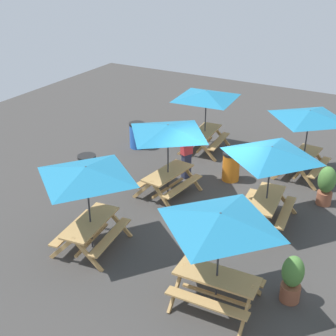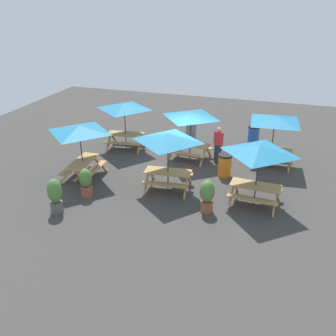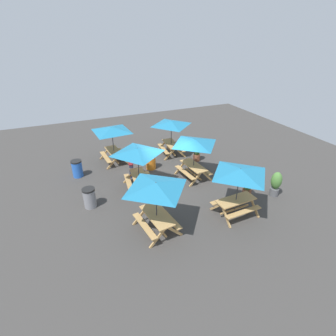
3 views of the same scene
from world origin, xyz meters
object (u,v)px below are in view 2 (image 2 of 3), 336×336
(potted_plant_0, at_px, (207,195))
(potted_plant_1, at_px, (55,195))
(picnic_table_5, at_px, (275,123))
(picnic_table_4, at_px, (79,133))
(picnic_table_0, at_px, (259,154))
(picnic_table_3, at_px, (124,109))
(picnic_table_2, at_px, (191,118))
(picnic_table_1, at_px, (168,142))
(trash_bin_gray, at_px, (191,130))
(potted_plant_2, at_px, (86,182))
(trash_bin_blue, at_px, (254,135))
(person_standing, at_px, (218,144))
(trash_bin_orange, at_px, (225,165))

(potted_plant_0, bearing_deg, potted_plant_1, 18.15)
(picnic_table_5, bearing_deg, picnic_table_4, 22.40)
(picnic_table_0, xyz_separation_m, picnic_table_3, (6.69, -3.62, 0.00))
(picnic_table_0, xyz_separation_m, picnic_table_2, (3.31, -3.28, 0.00))
(picnic_table_5, relative_size, potted_plant_1, 2.17)
(potted_plant_1, bearing_deg, picnic_table_1, -138.28)
(picnic_table_0, xyz_separation_m, potted_plant_0, (1.56, 1.07, -1.33))
(picnic_table_0, xyz_separation_m, trash_bin_gray, (3.93, -5.89, -1.49))
(potted_plant_2, bearing_deg, potted_plant_1, 71.91)
(picnic_table_5, relative_size, potted_plant_0, 2.29)
(picnic_table_4, bearing_deg, picnic_table_3, 171.76)
(trash_bin_blue, height_order, person_standing, person_standing)
(potted_plant_0, distance_m, potted_plant_1, 5.30)
(trash_bin_gray, bearing_deg, picnic_table_5, 153.21)
(trash_bin_blue, xyz_separation_m, potted_plant_2, (5.46, 7.45, 0.10))
(potted_plant_2, bearing_deg, trash_bin_gray, -107.00)
(person_standing, bearing_deg, picnic_table_4, -122.89)
(picnic_table_3, relative_size, picnic_table_5, 0.83)
(trash_bin_blue, distance_m, potted_plant_0, 7.21)
(picnic_table_4, bearing_deg, potted_plant_1, 6.91)
(picnic_table_3, xyz_separation_m, potted_plant_2, (-0.54, 4.99, -1.39))
(picnic_table_1, bearing_deg, potted_plant_1, 36.45)
(picnic_table_1, relative_size, potted_plant_0, 1.90)
(picnic_table_0, bearing_deg, trash_bin_blue, -79.27)
(potted_plant_2, distance_m, person_standing, 6.26)
(picnic_table_2, height_order, picnic_table_3, same)
(potted_plant_0, bearing_deg, picnic_table_5, -111.26)
(picnic_table_3, height_order, picnic_table_5, same)
(picnic_table_5, relative_size, potted_plant_2, 2.46)
(picnic_table_1, relative_size, picnic_table_2, 1.00)
(picnic_table_3, relative_size, trash_bin_orange, 2.38)
(picnic_table_5, distance_m, trash_bin_blue, 2.95)
(trash_bin_orange, relative_size, person_standing, 0.59)
(trash_bin_gray, bearing_deg, picnic_table_3, 39.44)
(picnic_table_0, relative_size, potted_plant_1, 1.80)
(picnic_table_1, relative_size, picnic_table_3, 1.00)
(picnic_table_3, distance_m, potted_plant_1, 6.47)
(picnic_table_1, relative_size, trash_bin_orange, 2.38)
(potted_plant_1, bearing_deg, picnic_table_4, -80.50)
(picnic_table_2, height_order, trash_bin_orange, picnic_table_2)
(picnic_table_2, xyz_separation_m, potted_plant_0, (-1.75, 4.35, -1.33))
(trash_bin_orange, xyz_separation_m, trash_bin_blue, (-0.76, -4.12, 0.00))
(picnic_table_1, distance_m, picnic_table_4, 3.67)
(picnic_table_4, distance_m, potted_plant_1, 3.05)
(picnic_table_4, relative_size, trash_bin_gray, 2.38)
(picnic_table_5, relative_size, trash_bin_blue, 2.88)
(trash_bin_blue, distance_m, potted_plant_1, 10.60)
(picnic_table_0, relative_size, trash_bin_gray, 2.38)
(picnic_table_1, relative_size, potted_plant_2, 2.04)
(trash_bin_gray, distance_m, potted_plant_2, 7.59)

